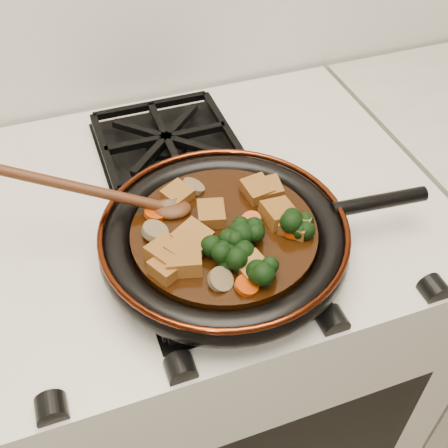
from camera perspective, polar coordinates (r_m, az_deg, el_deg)
name	(u,v)px	position (r m, az deg, el deg)	size (l,w,h in m)	color
stove	(200,356)	(1.23, -2.45, -13.23)	(0.76, 0.60, 0.90)	beige
burner_grate_front	(221,258)	(0.77, -0.29, -3.52)	(0.23, 0.23, 0.03)	black
burner_grate_back	(167,142)	(0.97, -5.86, 8.27)	(0.23, 0.23, 0.03)	black
skillet	(226,237)	(0.76, 0.16, -1.36)	(0.46, 0.34, 0.05)	black
braising_sauce	(224,235)	(0.75, 0.00, -1.12)	(0.25, 0.25, 0.02)	black
tofu_cube_0	(211,215)	(0.75, -1.32, 0.95)	(0.04, 0.04, 0.02)	brown
tofu_cube_1	(192,238)	(0.73, -3.23, -1.46)	(0.04, 0.04, 0.02)	brown
tofu_cube_2	(184,261)	(0.70, -4.07, -3.76)	(0.04, 0.04, 0.02)	brown
tofu_cube_3	(257,190)	(0.79, 3.39, 3.43)	(0.04, 0.04, 0.02)	brown
tofu_cube_4	(186,251)	(0.71, -3.86, -2.70)	(0.04, 0.04, 0.02)	brown
tofu_cube_5	(279,214)	(0.76, 5.59, 1.05)	(0.04, 0.04, 0.02)	brown
tofu_cube_6	(295,227)	(0.75, 7.18, -0.29)	(0.04, 0.03, 0.02)	brown
tofu_cube_7	(178,195)	(0.79, -4.71, 2.95)	(0.04, 0.04, 0.02)	brown
tofu_cube_8	(268,190)	(0.80, 4.52, 3.50)	(0.04, 0.04, 0.02)	brown
tofu_cube_9	(167,254)	(0.71, -5.77, -3.06)	(0.04, 0.04, 0.02)	brown
tofu_cube_10	(168,267)	(0.70, -5.73, -4.40)	(0.04, 0.04, 0.02)	brown
tofu_cube_11	(252,267)	(0.69, 2.82, -4.38)	(0.03, 0.03, 0.02)	brown
broccoli_floret_0	(300,227)	(0.74, 7.73, -0.28)	(0.06, 0.06, 0.05)	black
broccoli_floret_1	(241,247)	(0.71, 1.76, -2.34)	(0.06, 0.06, 0.05)	black
broccoli_floret_2	(268,277)	(0.68, 4.47, -5.37)	(0.06, 0.06, 0.05)	black
broccoli_floret_3	(246,236)	(0.72, 2.25, -1.25)	(0.06, 0.06, 0.05)	black
broccoli_floret_4	(234,258)	(0.70, 1.07, -3.52)	(0.06, 0.06, 0.05)	black
broccoli_floret_5	(219,252)	(0.70, -0.56, -2.89)	(0.06, 0.06, 0.06)	black
carrot_coin_0	(247,286)	(0.68, 2.33, -6.26)	(0.03, 0.03, 0.01)	#A62F04
carrot_coin_1	(251,221)	(0.75, 2.79, 0.33)	(0.03, 0.03, 0.01)	#A62F04
carrot_coin_2	(155,214)	(0.77, -7.04, 1.05)	(0.03, 0.03, 0.01)	#A62F04
carrot_coin_3	(293,230)	(0.75, 7.05, -0.58)	(0.03, 0.03, 0.01)	#A62F04
mushroom_slice_0	(155,233)	(0.74, -7.01, -0.90)	(0.03, 0.03, 0.01)	brown
mushroom_slice_1	(155,231)	(0.74, -7.01, -0.75)	(0.04, 0.04, 0.01)	brown
mushroom_slice_2	(193,186)	(0.80, -3.15, 3.85)	(0.03, 0.03, 0.01)	brown
mushroom_slice_3	(221,280)	(0.68, -0.35, -5.67)	(0.03, 0.03, 0.01)	brown
mushroom_slice_4	(167,202)	(0.78, -5.78, 2.21)	(0.03, 0.03, 0.01)	brown
wooden_spoon	(123,198)	(0.77, -10.20, 2.64)	(0.15, 0.07, 0.23)	#44200E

